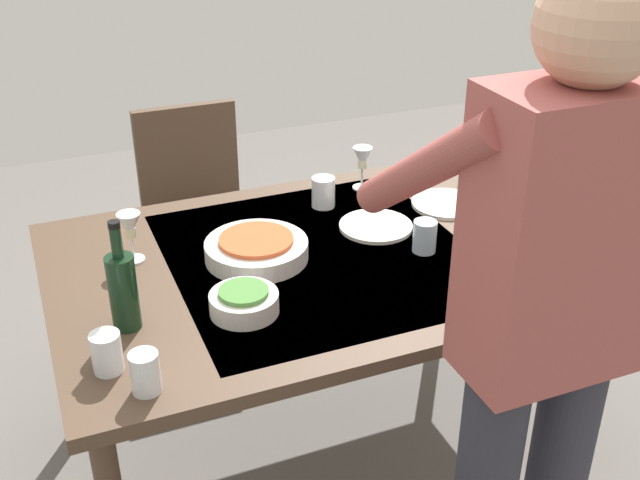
% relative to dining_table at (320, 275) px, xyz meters
% --- Properties ---
extents(ground_plane, '(6.00, 6.00, 0.00)m').
position_rel_dining_table_xyz_m(ground_plane, '(0.00, 0.00, -0.69)').
color(ground_plane, '#66605B').
extents(dining_table, '(1.56, 1.05, 0.76)m').
position_rel_dining_table_xyz_m(dining_table, '(0.00, 0.00, 0.00)').
color(dining_table, '#4C3828').
rests_on(dining_table, ground_plane).
extents(chair_near, '(0.40, 0.40, 0.91)m').
position_rel_dining_table_xyz_m(chair_near, '(0.15, -0.91, -0.16)').
color(chair_near, '#352114').
rests_on(chair_near, ground_plane).
extents(person_server, '(0.42, 0.61, 1.69)m').
position_rel_dining_table_xyz_m(person_server, '(-0.17, 0.79, 0.28)').
color(person_server, '#2D2D38').
rests_on(person_server, ground_plane).
extents(wine_bottle, '(0.07, 0.07, 0.30)m').
position_rel_dining_table_xyz_m(wine_bottle, '(0.59, 0.16, 0.18)').
color(wine_bottle, black).
rests_on(wine_bottle, dining_table).
extents(wine_glass_left, '(0.07, 0.07, 0.15)m').
position_rel_dining_table_xyz_m(wine_glass_left, '(-0.31, -0.38, 0.17)').
color(wine_glass_left, white).
rests_on(wine_glass_left, dining_table).
extents(wine_glass_right, '(0.07, 0.07, 0.15)m').
position_rel_dining_table_xyz_m(wine_glass_right, '(0.51, -0.18, 0.17)').
color(wine_glass_right, white).
rests_on(wine_glass_right, dining_table).
extents(water_cup_near_left, '(0.08, 0.08, 0.10)m').
position_rel_dining_table_xyz_m(water_cup_near_left, '(-0.14, -0.30, 0.12)').
color(water_cup_near_left, silver).
rests_on(water_cup_near_left, dining_table).
extents(water_cup_near_right, '(0.07, 0.07, 0.10)m').
position_rel_dining_table_xyz_m(water_cup_near_right, '(0.59, 0.43, 0.12)').
color(water_cup_near_right, silver).
rests_on(water_cup_near_right, dining_table).
extents(water_cup_far_left, '(0.07, 0.07, 0.10)m').
position_rel_dining_table_xyz_m(water_cup_far_left, '(-0.29, 0.09, 0.12)').
color(water_cup_far_left, silver).
rests_on(water_cup_far_left, dining_table).
extents(water_cup_far_right, '(0.07, 0.07, 0.10)m').
position_rel_dining_table_xyz_m(water_cup_far_right, '(0.66, 0.32, 0.12)').
color(water_cup_far_right, silver).
rests_on(water_cup_far_right, dining_table).
extents(serving_bowl_pasta, '(0.30, 0.30, 0.07)m').
position_rel_dining_table_xyz_m(serving_bowl_pasta, '(0.18, -0.05, 0.10)').
color(serving_bowl_pasta, silver).
rests_on(serving_bowl_pasta, dining_table).
extents(side_bowl_salad, '(0.18, 0.18, 0.07)m').
position_rel_dining_table_xyz_m(side_bowl_salad, '(0.30, 0.21, 0.10)').
color(side_bowl_salad, silver).
rests_on(side_bowl_salad, dining_table).
extents(side_bowl_bread, '(0.16, 0.16, 0.07)m').
position_rel_dining_table_xyz_m(side_bowl_bread, '(-0.61, 0.19, 0.10)').
color(side_bowl_bread, silver).
rests_on(side_bowl_bread, dining_table).
extents(dinner_plate_near, '(0.23, 0.23, 0.01)m').
position_rel_dining_table_xyz_m(dinner_plate_near, '(-0.23, -0.09, 0.07)').
color(dinner_plate_near, silver).
rests_on(dinner_plate_near, dining_table).
extents(dinner_plate_far, '(0.23, 0.23, 0.01)m').
position_rel_dining_table_xyz_m(dinner_plate_far, '(-0.51, -0.15, 0.07)').
color(dinner_plate_far, silver).
rests_on(dinner_plate_far, dining_table).
extents(table_fork, '(0.03, 0.18, 0.00)m').
position_rel_dining_table_xyz_m(table_fork, '(-0.36, 0.31, 0.07)').
color(table_fork, silver).
rests_on(table_fork, dining_table).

